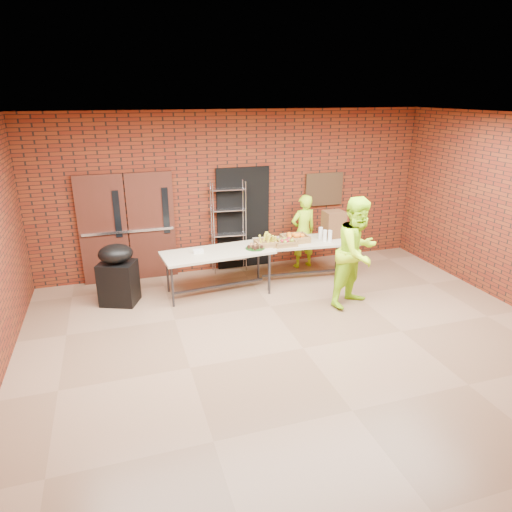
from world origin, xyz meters
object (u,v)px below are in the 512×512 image
Objects in this scene: table_left at (218,255)px; volunteer_man at (357,252)px; coffee_dispenser at (334,224)px; volunteer_woman at (303,231)px; wire_rack at (229,227)px; table_right at (305,244)px; covered_grill at (118,274)px.

table_left is 1.07× the size of volunteer_man.
coffee_dispenser is 0.33× the size of volunteer_woman.
wire_rack is 2.76m from volunteer_man.
volunteer_man is (0.38, -1.30, 0.22)m from table_right.
wire_rack reaches higher than table_left.
wire_rack is 0.91× the size of table_left.
covered_grill is at bearing 171.02° from table_left.
table_right is 1.37m from volunteer_man.
wire_rack is at bearing -16.49° from volunteer_woman.
covered_grill is at bearing 3.00° from volunteer_woman.
table_left is at bearing -108.73° from wire_rack.
table_left is at bearing 19.03° from covered_grill.
table_left is 1.89× the size of covered_grill.
coffee_dispenser is 0.27× the size of volunteer_man.
volunteer_man is (2.16, -1.15, 0.21)m from table_left.
volunteer_man is at bearing 87.01° from volunteer_woman.
wire_rack is 1.20× the size of volunteer_woman.
wire_rack is 2.44m from covered_grill.
coffee_dispenser reaches higher than table_right.
covered_grill is at bearing 137.21° from volunteer_man.
table_right is 3.53m from covered_grill.
volunteer_man is at bearing 4.83° from covered_grill.
volunteer_man is (1.68, -2.19, 0.02)m from wire_rack.
table_left is at bearing 127.11° from volunteer_man.
table_right is 1.05× the size of volunteer_man.
wire_rack is 0.93× the size of table_right.
wire_rack is 1.56m from volunteer_woman.
volunteer_woman is at bearing 33.11° from covered_grill.
wire_rack is at bearing 102.54° from volunteer_man.
covered_grill is 0.70× the size of volunteer_woman.
table_left is at bearing -174.55° from coffee_dispenser.
wire_rack reaches higher than table_right.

